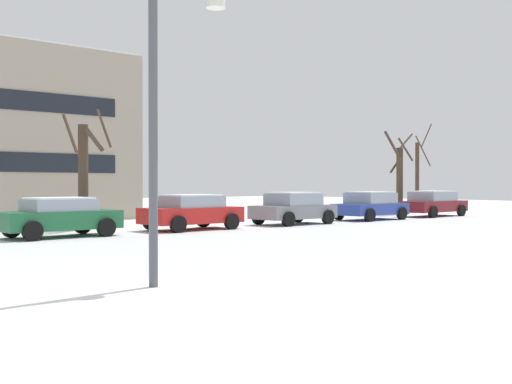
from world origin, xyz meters
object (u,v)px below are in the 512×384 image
Objects in this scene: parked_car_red at (192,212)px; parked_car_gray at (293,208)px; parked_car_blue at (370,205)px; parked_car_maroon at (433,203)px; street_lamp at (167,95)px; parked_car_green at (59,217)px.

parked_car_gray reaches higher than parked_car_red.
parked_car_blue is 0.91× the size of parked_car_maroon.
parked_car_red is 1.02× the size of parked_car_gray.
street_lamp is 17.33m from parked_car_gray.
parked_car_green is 5.36m from parked_car_red.
parked_car_maroon is at bearing 0.06° from parked_car_green.
parked_car_gray is 0.97× the size of parked_car_blue.
parked_car_gray reaches higher than parked_car_maroon.
parked_car_blue is (5.36, 0.08, -0.00)m from parked_car_gray.
parked_car_blue and parked_car_maroon have the same top height.
parked_car_green is at bearing 179.89° from parked_car_blue.
street_lamp is at bearing -149.53° from parked_car_blue.
parked_car_maroon is at bearing 0.56° from parked_car_blue.
parked_car_gray reaches higher than parked_car_green.
parked_car_blue is 5.36m from parked_car_maroon.
street_lamp reaches higher than parked_car_red.
parked_car_red is 0.99× the size of parked_car_blue.
parked_car_gray is at bearing -1.28° from parked_car_red.
parked_car_gray is (5.36, -0.12, 0.02)m from parked_car_red.
parked_car_red is at bearing 0.11° from parked_car_green.
parked_car_gray is 0.88× the size of parked_car_maroon.
parked_car_blue is at bearing 30.47° from street_lamp.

